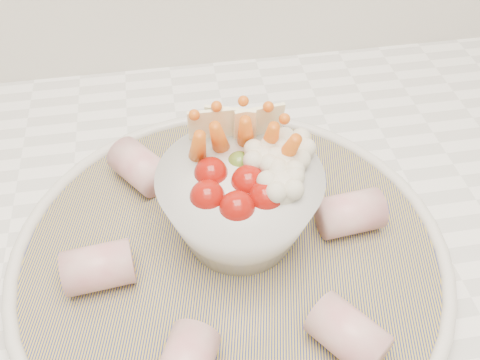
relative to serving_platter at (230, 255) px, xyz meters
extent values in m
cube|color=white|center=(-0.09, 0.02, -0.03)|extent=(2.04, 0.62, 0.04)
cylinder|color=navy|center=(0.00, 0.00, 0.00)|extent=(0.46, 0.46, 0.01)
torus|color=silver|center=(0.00, 0.00, 0.00)|extent=(0.38, 0.38, 0.01)
sphere|color=#931009|center=(-0.02, 0.00, 0.08)|extent=(0.03, 0.03, 0.03)
sphere|color=#931009|center=(0.00, -0.01, 0.08)|extent=(0.03, 0.03, 0.03)
sphere|color=#931009|center=(0.03, 0.00, 0.08)|extent=(0.03, 0.03, 0.03)
sphere|color=#931009|center=(-0.01, 0.03, 0.08)|extent=(0.03, 0.03, 0.03)
sphere|color=#931009|center=(0.02, 0.01, 0.08)|extent=(0.03, 0.03, 0.03)
sphere|color=#557527|center=(0.01, 0.04, 0.07)|extent=(0.02, 0.02, 0.02)
cone|color=#D35A13|center=(0.00, 0.05, 0.08)|extent=(0.03, 0.05, 0.06)
cone|color=#D35A13|center=(0.02, 0.06, 0.08)|extent=(0.03, 0.05, 0.06)
cone|color=#D35A13|center=(0.04, 0.05, 0.08)|extent=(0.02, 0.04, 0.06)
cone|color=#D35A13|center=(-0.02, 0.05, 0.08)|extent=(0.02, 0.04, 0.06)
cone|color=#D35A13|center=(0.05, 0.03, 0.08)|extent=(0.03, 0.05, 0.06)
sphere|color=beige|center=(0.05, 0.02, 0.08)|extent=(0.03, 0.03, 0.03)
sphere|color=beige|center=(0.04, 0.00, 0.08)|extent=(0.03, 0.03, 0.03)
sphere|color=beige|center=(0.06, 0.04, 0.08)|extent=(0.03, 0.03, 0.03)
sphere|color=beige|center=(0.03, 0.03, 0.08)|extent=(0.03, 0.03, 0.03)
cube|color=#FAF3C2|center=(0.01, 0.07, 0.09)|extent=(0.04, 0.03, 0.05)
cube|color=#FAF3C2|center=(0.04, 0.07, 0.09)|extent=(0.04, 0.02, 0.05)
cube|color=#FAF3C2|center=(0.00, 0.07, 0.09)|extent=(0.04, 0.01, 0.05)
cylinder|color=#BB5561|center=(0.11, 0.01, 0.02)|extent=(0.06, 0.04, 0.04)
cylinder|color=#BB5561|center=(0.05, 0.11, 0.02)|extent=(0.06, 0.07, 0.04)
cylinder|color=#BB5561|center=(-0.07, 0.10, 0.02)|extent=(0.06, 0.07, 0.04)
cylinder|color=#BB5561|center=(-0.11, -0.01, 0.02)|extent=(0.06, 0.04, 0.04)
cylinder|color=#BB5561|center=(0.07, -0.10, 0.02)|extent=(0.06, 0.07, 0.04)
camera|label=1|loc=(-0.04, -0.28, 0.38)|focal=40.00mm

